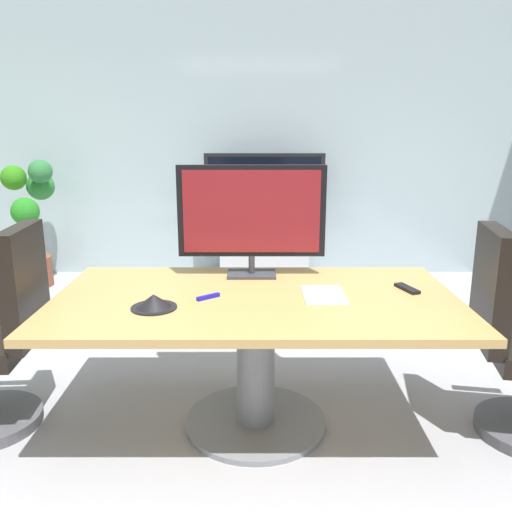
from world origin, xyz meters
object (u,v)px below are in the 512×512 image
(wall_display_unit, at_px, (265,239))
(conference_phone, at_px, (154,302))
(remote_control, at_px, (407,289))
(potted_plant, at_px, (33,219))
(tv_monitor, at_px, (252,214))
(conference_table, at_px, (256,329))

(wall_display_unit, relative_size, conference_phone, 5.95)
(remote_control, bearing_deg, conference_phone, 173.40)
(potted_plant, distance_m, remote_control, 3.87)
(conference_phone, bearing_deg, potted_plant, 122.19)
(tv_monitor, distance_m, remote_control, 0.94)
(tv_monitor, relative_size, potted_plant, 0.67)
(tv_monitor, distance_m, potted_plant, 3.08)
(tv_monitor, bearing_deg, conference_phone, -128.90)
(conference_table, height_order, potted_plant, potted_plant)
(tv_monitor, relative_size, remote_control, 4.94)
(conference_phone, distance_m, remote_control, 1.32)
(conference_table, xyz_separation_m, conference_phone, (-0.49, -0.18, 0.21))
(tv_monitor, xyz_separation_m, wall_display_unit, (0.11, 2.35, -0.65))
(tv_monitor, bearing_deg, potted_plant, 135.35)
(tv_monitor, relative_size, conference_phone, 3.82)
(conference_phone, bearing_deg, tv_monitor, 51.10)
(potted_plant, bearing_deg, conference_phone, -57.81)
(potted_plant, height_order, remote_control, potted_plant)
(conference_table, bearing_deg, potted_plant, 130.88)
(tv_monitor, relative_size, wall_display_unit, 0.64)
(tv_monitor, bearing_deg, conference_table, -86.61)
(potted_plant, xyz_separation_m, remote_control, (3.00, -2.44, 0.05))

